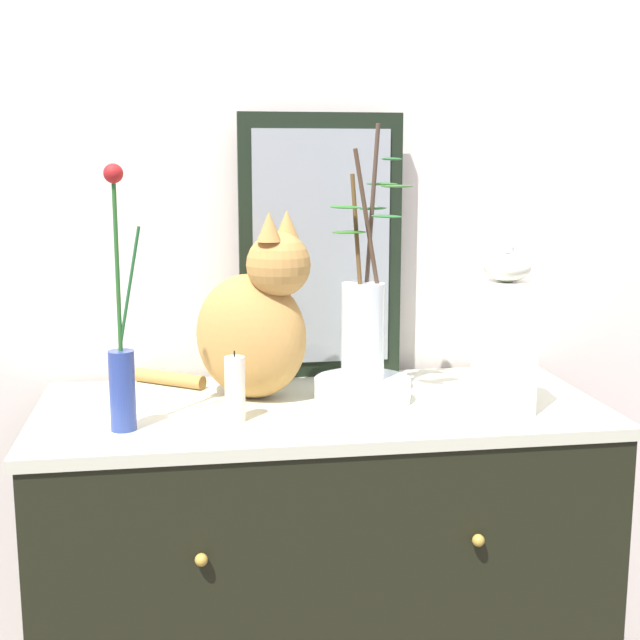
# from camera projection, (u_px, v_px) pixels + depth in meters

# --- Properties ---
(wall_back) EXTENTS (4.40, 0.08, 2.60)m
(wall_back) POSITION_uv_depth(u_px,v_px,m) (298.00, 213.00, 2.10)
(wall_back) COLOR silver
(wall_back) RESTS_ON ground_plane
(sideboard) EXTENTS (1.18, 0.55, 0.92)m
(sideboard) POSITION_uv_depth(u_px,v_px,m) (320.00, 605.00, 1.92)
(sideboard) COLOR black
(sideboard) RESTS_ON ground_plane
(mirror_leaning) EXTENTS (0.38, 0.03, 0.61)m
(mirror_leaning) POSITION_uv_depth(u_px,v_px,m) (321.00, 247.00, 2.03)
(mirror_leaning) COLOR black
(mirror_leaning) RESTS_ON sideboard
(cat_sitting) EXTENTS (0.41, 0.34, 0.40)m
(cat_sitting) POSITION_uv_depth(u_px,v_px,m) (255.00, 323.00, 1.86)
(cat_sitting) COLOR #B08041
(cat_sitting) RESTS_ON sideboard
(vase_slim_green) EXTENTS (0.07, 0.05, 0.50)m
(vase_slim_green) POSITION_uv_depth(u_px,v_px,m) (121.00, 362.00, 1.64)
(vase_slim_green) COLOR navy
(vase_slim_green) RESTS_ON sideboard
(bowl_porcelain) EXTENTS (0.20, 0.20, 0.05)m
(bowl_porcelain) POSITION_uv_depth(u_px,v_px,m) (362.00, 390.00, 1.85)
(bowl_porcelain) COLOR white
(bowl_porcelain) RESTS_ON sideboard
(vase_glass_clear) EXTENTS (0.18, 0.16, 0.53)m
(vase_glass_clear) POSITION_uv_depth(u_px,v_px,m) (364.00, 320.00, 1.83)
(vase_glass_clear) COLOR silver
(vase_glass_clear) RESTS_ON bowl_porcelain
(jar_lidded_porcelain) EXTENTS (0.10, 0.10, 0.35)m
(jar_lidded_porcelain) POSITION_uv_depth(u_px,v_px,m) (505.00, 336.00, 1.76)
(jar_lidded_porcelain) COLOR white
(jar_lidded_porcelain) RESTS_ON sideboard
(candle_pillar) EXTENTS (0.04, 0.04, 0.14)m
(candle_pillar) POSITION_uv_depth(u_px,v_px,m) (235.00, 389.00, 1.70)
(candle_pillar) COLOR silver
(candle_pillar) RESTS_ON sideboard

